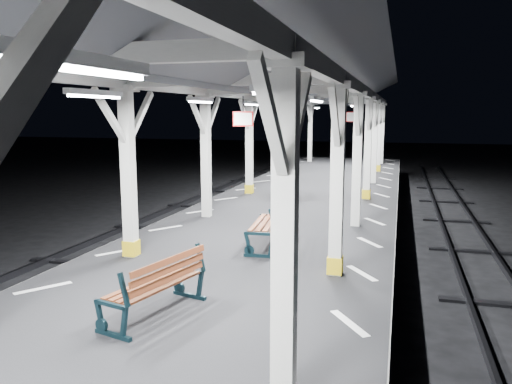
% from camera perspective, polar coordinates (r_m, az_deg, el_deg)
% --- Properties ---
extents(ground, '(120.00, 120.00, 0.00)m').
position_cam_1_polar(ground, '(8.08, -8.23, -19.17)').
color(ground, black).
rests_on(ground, ground).
extents(platform, '(6.00, 50.00, 1.00)m').
position_cam_1_polar(platform, '(7.86, -8.32, -15.96)').
color(platform, black).
rests_on(platform, ground).
extents(hazard_stripes_left, '(1.00, 48.00, 0.01)m').
position_cam_1_polar(hazard_stripes_left, '(8.91, -23.13, -10.05)').
color(hazard_stripes_left, silver).
rests_on(hazard_stripes_left, platform).
extents(hazard_stripes_right, '(1.00, 48.00, 0.01)m').
position_cam_1_polar(hazard_stripes_right, '(7.07, 10.61, -14.51)').
color(hazard_stripes_right, silver).
rests_on(hazard_stripes_right, platform).
extents(canopy, '(5.40, 49.00, 4.65)m').
position_cam_1_polar(canopy, '(7.15, -9.13, 14.94)').
color(canopy, silver).
rests_on(canopy, platform).
extents(bench_near, '(0.97, 1.74, 0.89)m').
position_cam_1_polar(bench_near, '(7.11, -10.98, -10.28)').
color(bench_near, black).
rests_on(bench_near, platform).
extents(bench_mid, '(0.86, 1.90, 1.00)m').
position_cam_1_polar(bench_mid, '(10.57, 1.92, -3.39)').
color(bench_mid, black).
rests_on(bench_mid, platform).
extents(bench_far, '(1.17, 1.93, 0.98)m').
position_cam_1_polar(bench_far, '(16.64, 3.78, 1.14)').
color(bench_far, black).
rests_on(bench_far, platform).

